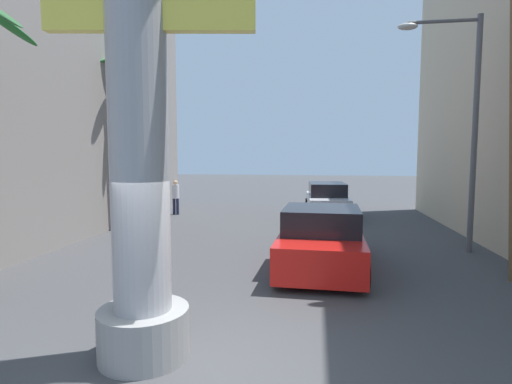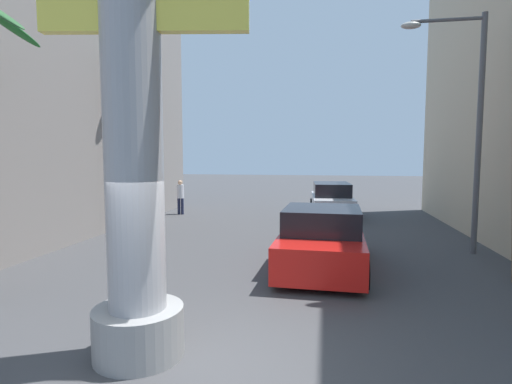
{
  "view_description": "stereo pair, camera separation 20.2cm",
  "coord_description": "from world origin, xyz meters",
  "px_view_note": "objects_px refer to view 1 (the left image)",
  "views": [
    {
      "loc": [
        1.4,
        -4.82,
        2.84
      ],
      "look_at": [
        0.0,
        4.37,
        1.99
      ],
      "focal_mm": 28.0,
      "sensor_mm": 36.0,
      "label": 1
    },
    {
      "loc": [
        1.6,
        -4.79,
        2.84
      ],
      "look_at": [
        0.0,
        4.37,
        1.99
      ],
      "focal_mm": 28.0,
      "sensor_mm": 36.0,
      "label": 2
    }
  ],
  "objects_px": {
    "neon_sign_pole": "(137,49)",
    "pedestrian_far_left": "(176,195)",
    "car_lead": "(321,239)",
    "palm_tree_mid_left": "(128,129)",
    "car_far": "(327,200)",
    "street_lamp": "(463,111)"
  },
  "relations": [
    {
      "from": "car_far",
      "to": "car_lead",
      "type": "bearing_deg",
      "value": -92.25
    },
    {
      "from": "street_lamp",
      "to": "car_far",
      "type": "relative_size",
      "value": 1.45
    },
    {
      "from": "street_lamp",
      "to": "pedestrian_far_left",
      "type": "bearing_deg",
      "value": 151.46
    },
    {
      "from": "pedestrian_far_left",
      "to": "palm_tree_mid_left",
      "type": "bearing_deg",
      "value": -95.49
    },
    {
      "from": "street_lamp",
      "to": "palm_tree_mid_left",
      "type": "relative_size",
      "value": 1.02
    },
    {
      "from": "pedestrian_far_left",
      "to": "car_lead",
      "type": "bearing_deg",
      "value": -49.78
    },
    {
      "from": "street_lamp",
      "to": "palm_tree_mid_left",
      "type": "bearing_deg",
      "value": 170.23
    },
    {
      "from": "palm_tree_mid_left",
      "to": "pedestrian_far_left",
      "type": "bearing_deg",
      "value": 84.51
    },
    {
      "from": "palm_tree_mid_left",
      "to": "pedestrian_far_left",
      "type": "relative_size",
      "value": 4.02
    },
    {
      "from": "car_lead",
      "to": "neon_sign_pole",
      "type": "bearing_deg",
      "value": -116.42
    },
    {
      "from": "car_lead",
      "to": "street_lamp",
      "type": "bearing_deg",
      "value": 28.93
    },
    {
      "from": "neon_sign_pole",
      "to": "street_lamp",
      "type": "distance_m",
      "value": 9.77
    },
    {
      "from": "car_far",
      "to": "pedestrian_far_left",
      "type": "bearing_deg",
      "value": -173.78
    },
    {
      "from": "car_lead",
      "to": "car_far",
      "type": "distance_m",
      "value": 8.9
    },
    {
      "from": "neon_sign_pole",
      "to": "street_lamp",
      "type": "xyz_separation_m",
      "value": [
        6.51,
        7.28,
        -0.12
      ]
    },
    {
      "from": "neon_sign_pole",
      "to": "pedestrian_far_left",
      "type": "distance_m",
      "value": 14.26
    },
    {
      "from": "car_lead",
      "to": "palm_tree_mid_left",
      "type": "xyz_separation_m",
      "value": [
        -7.23,
        4.14,
        3.15
      ]
    },
    {
      "from": "car_far",
      "to": "pedestrian_far_left",
      "type": "height_order",
      "value": "pedestrian_far_left"
    },
    {
      "from": "car_lead",
      "to": "pedestrian_far_left",
      "type": "xyz_separation_m",
      "value": [
        -6.85,
        8.1,
        0.26
      ]
    },
    {
      "from": "car_lead",
      "to": "palm_tree_mid_left",
      "type": "distance_m",
      "value": 8.91
    },
    {
      "from": "neon_sign_pole",
      "to": "palm_tree_mid_left",
      "type": "xyz_separation_m",
      "value": [
        -4.71,
        9.22,
        -0.4
      ]
    },
    {
      "from": "neon_sign_pole",
      "to": "street_lamp",
      "type": "relative_size",
      "value": 1.39
    }
  ]
}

